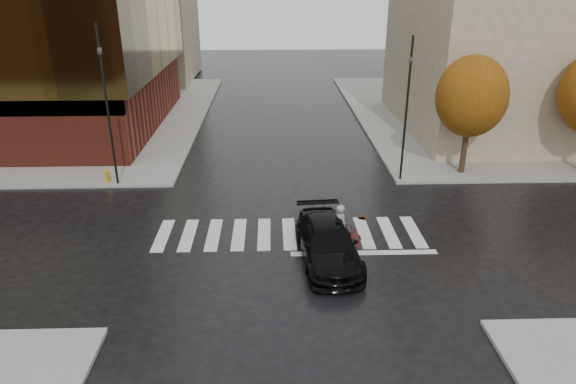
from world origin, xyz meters
The scene contains 11 objects.
ground centered at (0.00, 0.00, 0.00)m, with size 120.00×120.00×0.00m, color black.
sidewalk_nw centered at (-21.00, 21.00, 0.07)m, with size 30.00×30.00×0.15m, color gray.
sidewalk_ne centered at (21.00, 21.00, 0.07)m, with size 30.00×30.00×0.15m, color gray.
crosswalk centered at (0.00, 0.50, 0.01)m, with size 12.00×3.00×0.01m, color silver.
tree_ne_a centered at (10.00, 7.40, 4.46)m, with size 3.80×3.80×6.50m.
sedan centered at (1.44, -1.80, 0.76)m, with size 2.14×5.27×1.53m, color black.
cyclist centered at (2.10, -1.00, 0.69)m, with size 1.89×1.27×2.04m.
traffic_light_nw centered at (-9.00, 6.30, 4.95)m, with size 0.26×0.24×8.22m.
traffic_light_ne centered at (6.30, 6.48, 4.50)m, with size 0.17×0.20×7.58m.
fire_hydrant centered at (-9.58, 6.50, 0.54)m, with size 0.25×0.25×0.70m.
manhole centered at (3.52, 2.00, 0.01)m, with size 0.57×0.57×0.01m, color #48291A.
Camera 1 is at (-0.69, -19.47, 10.49)m, focal length 32.00 mm.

